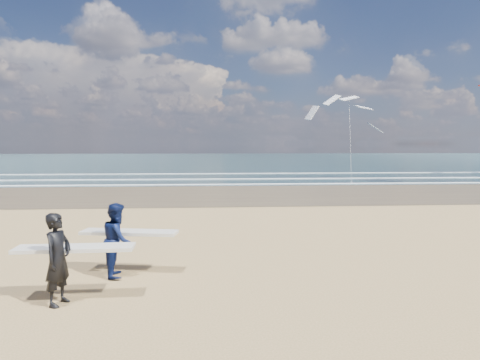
{
  "coord_description": "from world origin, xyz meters",
  "views": [
    {
      "loc": [
        3.52,
        -7.59,
        2.94
      ],
      "look_at": [
        4.5,
        6.0,
        1.78
      ],
      "focal_mm": 32.0,
      "sensor_mm": 36.0,
      "label": 1
    }
  ],
  "objects": [
    {
      "name": "surfer_near",
      "position": [
        0.79,
        0.31,
        0.87
      ],
      "size": [
        2.21,
        0.99,
        1.7
      ],
      "color": "black",
      "rests_on": "ground"
    },
    {
      "name": "foam_breakers",
      "position": [
        20.0,
        28.1,
        0.05
      ],
      "size": [
        220.0,
        11.7,
        0.05
      ],
      "color": "white",
      "rests_on": "ground"
    },
    {
      "name": "ocean",
      "position": [
        20.0,
        72.0,
        0.01
      ],
      "size": [
        220.0,
        100.0,
        0.02
      ],
      "primitive_type": "cube",
      "color": "#183135",
      "rests_on": "ground"
    },
    {
      "name": "wet_sand_strip",
      "position": [
        20.0,
        18.0,
        0.01
      ],
      "size": [
        220.0,
        12.0,
        0.01
      ],
      "primitive_type": "cube",
      "color": "#4D3D29",
      "rests_on": "ground"
    },
    {
      "name": "kite_1",
      "position": [
        14.79,
        26.23,
        4.67
      ],
      "size": [
        6.59,
        4.82,
        7.98
      ],
      "color": "slate",
      "rests_on": "ground"
    },
    {
      "name": "surfer_far",
      "position": [
        1.49,
        1.95,
        0.83
      ],
      "size": [
        2.26,
        1.23,
        1.64
      ],
      "color": "#0B1641",
      "rests_on": "ground"
    }
  ]
}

